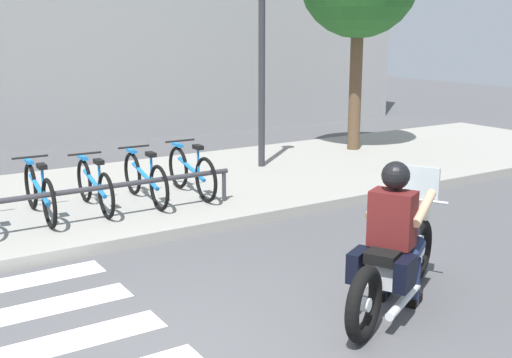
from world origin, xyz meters
name	(u,v)px	position (x,y,z in m)	size (l,w,h in m)	color
sidewalk	(24,210)	(0.00, 4.96, 0.07)	(24.00, 4.40, 0.15)	gray
motorcycle	(396,260)	(2.26, -0.19, 0.47)	(2.09, 1.15, 1.26)	black
rider	(395,225)	(2.19, -0.22, 0.84)	(0.76, 0.71, 1.46)	#591919
bicycle_4	(39,192)	(0.05, 4.16, 0.51)	(0.48, 1.72, 0.78)	black
bicycle_5	(95,186)	(0.80, 4.16, 0.50)	(0.48, 1.64, 0.76)	black
bicycle_6	(145,178)	(1.55, 4.16, 0.51)	(0.48, 1.70, 0.78)	black
bicycle_7	(191,172)	(2.30, 4.16, 0.52)	(0.48, 1.65, 0.81)	black
bike_rack	(19,200)	(-0.33, 3.61, 0.58)	(5.87, 0.07, 0.49)	#333338
street_lamp	(262,36)	(4.35, 5.36, 2.50)	(0.28, 0.28, 4.10)	#2D2D33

